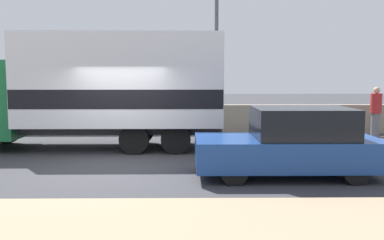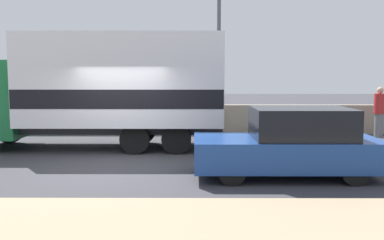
# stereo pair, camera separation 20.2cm
# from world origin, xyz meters

# --- Properties ---
(ground_plane) EXTENTS (80.00, 80.00, 0.00)m
(ground_plane) POSITION_xyz_m (0.00, 0.00, 0.00)
(ground_plane) COLOR #38383D
(stone_wall_backdrop) EXTENTS (60.00, 0.35, 1.11)m
(stone_wall_backdrop) POSITION_xyz_m (0.00, 5.96, 0.55)
(stone_wall_backdrop) COLOR gray
(stone_wall_backdrop) RESTS_ON ground_plane
(street_lamp) EXTENTS (0.56, 0.28, 7.87)m
(street_lamp) POSITION_xyz_m (2.90, 5.59, 4.50)
(street_lamp) COLOR #4C4C51
(street_lamp) RESTS_ON ground_plane
(box_truck) EXTENTS (7.95, 2.58, 3.45)m
(box_truck) POSITION_xyz_m (-0.82, 2.61, 1.86)
(box_truck) COLOR #196B38
(box_truck) RESTS_ON ground_plane
(car_hatchback) EXTENTS (4.06, 1.84, 1.54)m
(car_hatchback) POSITION_xyz_m (4.13, -1.05, 0.74)
(car_hatchback) COLOR navy
(car_hatchback) RESTS_ON ground_plane
(pedestrian) EXTENTS (0.40, 0.40, 1.82)m
(pedestrian) POSITION_xyz_m (8.68, 4.97, 0.94)
(pedestrian) COLOR slate
(pedestrian) RESTS_ON ground_plane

